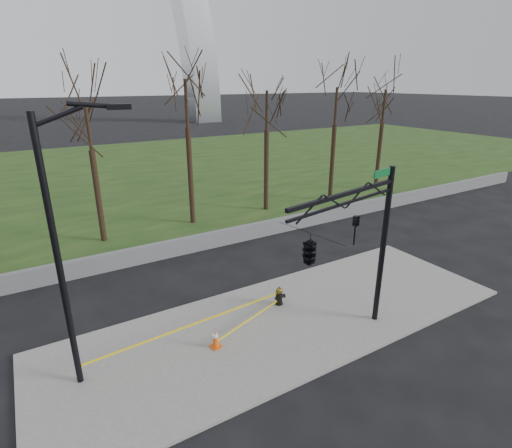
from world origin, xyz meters
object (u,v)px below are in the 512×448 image
fire_hydrant (279,296)px  traffic_cone (215,339)px  street_light (64,239)px  traffic_signal_mast (327,242)px

fire_hydrant → traffic_cone: size_ratio=1.20×
traffic_cone → street_light: size_ratio=0.08×
fire_hydrant → traffic_cone: bearing=-153.6°
fire_hydrant → traffic_cone: 3.62m
fire_hydrant → traffic_signal_mast: size_ratio=0.13×
fire_hydrant → street_light: 8.56m
traffic_cone → street_light: (-3.99, 0.61, 4.27)m
traffic_cone → street_light: bearing=171.3°
fire_hydrant → traffic_signal_mast: (-0.65, -3.33, 3.68)m
traffic_cone → street_light: 5.88m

